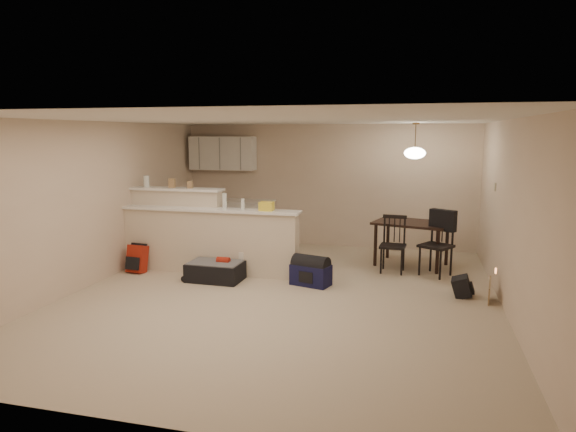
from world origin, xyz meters
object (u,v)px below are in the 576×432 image
(pendant_lamp, at_px, (415,153))
(red_backpack, at_px, (137,259))
(dining_table, at_px, (412,227))
(black_daypack, at_px, (462,287))
(navy_duffel, at_px, (311,275))
(dining_chair_near, at_px, (393,244))
(dining_chair_far, at_px, (436,244))
(suitcase, at_px, (215,272))

(pendant_lamp, distance_m, red_backpack, 5.05)
(dining_table, height_order, black_daypack, dining_table)
(navy_duffel, relative_size, black_daypack, 1.86)
(dining_chair_near, distance_m, black_daypack, 1.53)
(pendant_lamp, relative_size, black_daypack, 1.95)
(navy_duffel, bearing_deg, dining_table, 63.39)
(dining_table, bearing_deg, red_backpack, -144.80)
(dining_table, height_order, dining_chair_far, dining_chair_far)
(dining_table, distance_m, red_backpack, 4.76)
(dining_chair_far, height_order, suitcase, dining_chair_far)
(dining_chair_near, relative_size, navy_duffel, 1.62)
(dining_chair_near, bearing_deg, black_daypack, -42.24)
(dining_table, relative_size, black_daypack, 4.51)
(pendant_lamp, height_order, dining_chair_far, pendant_lamp)
(dining_chair_far, distance_m, black_daypack, 1.16)
(dining_chair_far, xyz_separation_m, suitcase, (-3.39, -1.17, -0.38))
(dining_table, bearing_deg, suitcase, -134.43)
(dining_chair_near, distance_m, navy_duffel, 1.62)
(dining_table, xyz_separation_m, navy_duffel, (-1.47, -1.61, -0.53))
(dining_chair_far, xyz_separation_m, black_daypack, (0.35, -1.04, -0.39))
(pendant_lamp, distance_m, navy_duffel, 2.85)
(dining_table, relative_size, dining_chair_near, 1.50)
(dining_chair_near, relative_size, suitcase, 1.12)
(red_backpack, bearing_deg, pendant_lamp, 26.11)
(dining_table, bearing_deg, black_daypack, -49.83)
(suitcase, distance_m, navy_duffel, 1.53)
(dining_chair_near, height_order, dining_chair_far, dining_chair_far)
(dining_chair_near, height_order, navy_duffel, dining_chair_near)
(dining_table, xyz_separation_m, black_daypack, (0.75, -1.61, -0.55))
(dining_table, height_order, dining_chair_near, dining_chair_near)
(dining_chair_near, relative_size, red_backpack, 2.08)
(dining_chair_far, relative_size, suitcase, 1.24)
(red_backpack, bearing_deg, dining_table, 26.11)
(dining_table, xyz_separation_m, pendant_lamp, (-0.00, 0.00, 1.30))
(dining_chair_far, bearing_deg, black_daypack, -40.88)
(suitcase, bearing_deg, black_daypack, 3.38)
(pendant_lamp, xyz_separation_m, suitcase, (-2.99, -1.74, -1.85))
(dining_chair_near, bearing_deg, navy_duffel, -134.14)
(pendant_lamp, bearing_deg, red_backpack, -160.12)
(dining_table, height_order, suitcase, dining_table)
(pendant_lamp, height_order, red_backpack, pendant_lamp)
(pendant_lamp, bearing_deg, black_daypack, -65.15)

